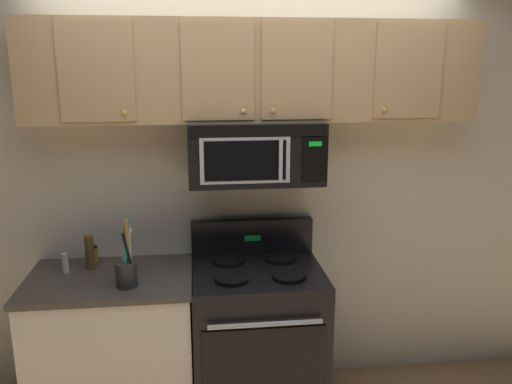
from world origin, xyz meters
The scene contains 9 objects.
back_wall centered at (0.00, 0.79, 1.35)m, with size 5.20×0.10×2.70m, color silver.
stove_range centered at (0.00, 0.42, 0.47)m, with size 0.76×0.69×1.12m.
over_range_microwave centered at (0.00, 0.54, 1.58)m, with size 0.76×0.43×0.35m.
upper_cabinets centered at (0.00, 0.57, 2.02)m, with size 2.50×0.36×0.55m.
counter_segment centered at (-0.84, 0.43, 0.45)m, with size 0.93×0.65×0.90m.
utensil_crock_charcoal centered at (-0.72, 0.28, 1.00)m, with size 0.12×0.12×0.39m.
salt_shaker centered at (-1.10, 0.51, 0.96)m, with size 0.04×0.04×0.12m.
pepper_mill centered at (-0.97, 0.56, 1.00)m, with size 0.05×0.05×0.20m, color brown.
spice_jar centered at (-0.96, 0.65, 0.95)m, with size 0.04×0.04×0.11m.
Camera 1 is at (-0.34, -2.39, 2.06)m, focal length 36.51 mm.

